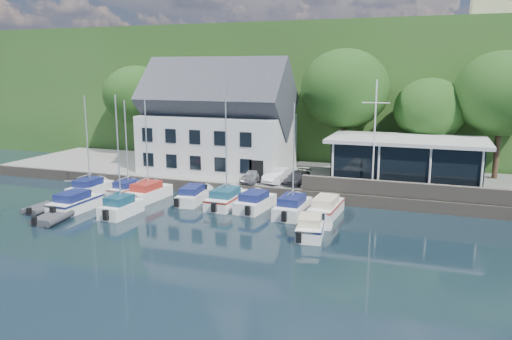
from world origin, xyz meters
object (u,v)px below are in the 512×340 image
object	(u,v)px
boat_r1_2	(146,144)
boat_r1_3	(194,194)
dinghy_1	(52,217)
car_dgrey	(297,178)
boat_r1_1	(127,149)
harbor_building	(218,127)
boat_r1_6	(294,154)
boat_r1_7	(326,206)
boat_r1_0	(87,144)
club_pavilion	(406,162)
boat_r1_5	(255,200)
boat_r2_1	(118,153)
car_silver	(254,175)
car_blue	(342,179)
boat_r1_4	(226,150)
dinghy_0	(41,207)
flagpole	(374,137)
boat_r2_4	(311,226)
boat_r2_0	(75,201)
car_white	(280,175)

from	to	relation	value
boat_r1_2	boat_r1_3	bearing A→B (deg)	13.88
dinghy_1	car_dgrey	bearing A→B (deg)	35.37
boat_r1_1	dinghy_1	world-z (taller)	boat_r1_1
harbor_building	boat_r1_6	distance (m)	14.05
boat_r1_6	boat_r1_7	xyz separation A→B (m)	(2.46, 0.51, -3.92)
boat_r1_0	boat_r1_2	bearing A→B (deg)	3.41
club_pavilion	boat_r1_5	xyz separation A→B (m)	(-10.82, -8.54, -2.31)
boat_r1_5	boat_r1_2	bearing A→B (deg)	-172.57
club_pavilion	boat_r2_1	world-z (taller)	boat_r2_1
club_pavilion	car_silver	distance (m)	13.34
car_blue	boat_r1_0	world-z (taller)	boat_r1_0
boat_r1_4	dinghy_0	world-z (taller)	boat_r1_4
car_blue	boat_r2_1	xyz separation A→B (m)	(-14.78, -11.05, 3.15)
flagpole	boat_r1_5	bearing A→B (deg)	-150.14
harbor_building	boat_r2_4	world-z (taller)	harbor_building
car_dgrey	boat_r2_1	bearing A→B (deg)	-128.51
club_pavilion	dinghy_1	size ratio (longest dim) A/B	4.07
boat_r1_1	boat_r1_7	bearing A→B (deg)	6.34
boat_r1_5	club_pavilion	bearing A→B (deg)	44.58
boat_r1_3	boat_r1_7	world-z (taller)	boat_r1_7
car_silver	boat_r1_4	size ratio (longest dim) A/B	0.38
boat_r2_4	dinghy_1	bearing A→B (deg)	-177.99
car_silver	boat_r2_0	xyz separation A→B (m)	(-11.15, -10.21, -0.82)
boat_r1_2	boat_r2_1	size ratio (longest dim) A/B	0.99
car_silver	car_dgrey	distance (m)	3.92
car_white	boat_r1_7	size ratio (longest dim) A/B	0.58
boat_r1_0	boat_r1_3	size ratio (longest dim) A/B	1.43
car_white	car_dgrey	distance (m)	1.62
flagpole	boat_r1_1	distance (m)	20.95
boat_r1_3	boat_r1_6	size ratio (longest dim) A/B	0.68
car_dgrey	boat_r2_4	size ratio (longest dim) A/B	0.71
boat_r1_6	boat_r2_4	size ratio (longest dim) A/B	1.77
boat_r1_5	flagpole	bearing A→B (deg)	36.16
car_silver	dinghy_0	world-z (taller)	car_silver
harbor_building	dinghy_0	bearing A→B (deg)	-118.64
car_blue	boat_r1_7	xyz separation A→B (m)	(-0.14, -5.99, -0.89)
dinghy_0	boat_r1_0	bearing A→B (deg)	91.23
boat_r1_5	harbor_building	bearing A→B (deg)	134.75
boat_r1_1	boat_r2_0	bearing A→B (deg)	-93.71
dinghy_0	dinghy_1	distance (m)	3.32
boat_r2_1	dinghy_0	distance (m)	7.97
boat_r1_3	boat_r1_4	bearing A→B (deg)	-9.89
car_silver	boat_r1_2	bearing A→B (deg)	-137.76
car_silver	car_dgrey	size ratio (longest dim) A/B	0.94
boat_r1_3	boat_r2_1	world-z (taller)	boat_r2_1
harbor_building	boat_r1_4	distance (m)	10.00
boat_r2_4	dinghy_0	xyz separation A→B (m)	(-21.12, -1.31, -0.40)
car_blue	boat_r1_4	distance (m)	10.59
club_pavilion	boat_r2_1	distance (m)	24.05
boat_r1_1	boat_r1_4	bearing A→B (deg)	5.92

